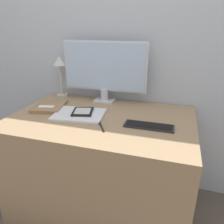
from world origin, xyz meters
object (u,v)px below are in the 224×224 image
object	(u,v)px
notebook	(49,106)
pen	(101,126)
monitor	(104,69)
keyboard	(149,126)
desk_lamp	(60,68)
laptop	(79,114)
ereader	(83,111)

from	to	relation	value
notebook	pen	distance (m)	0.50
monitor	keyboard	world-z (taller)	monitor
pen	desk_lamp	bearing A→B (deg)	137.85
laptop	desk_lamp	bearing A→B (deg)	132.33
monitor	desk_lamp	world-z (taller)	monitor
desk_lamp	ereader	bearing A→B (deg)	-44.18
ereader	notebook	world-z (taller)	ereader
desk_lamp	pen	distance (m)	0.72
laptop	ereader	size ratio (longest dim) A/B	1.88
laptop	notebook	world-z (taller)	notebook
keyboard	laptop	bearing A→B (deg)	175.27
laptop	pen	size ratio (longest dim) A/B	2.61
pen	keyboard	bearing A→B (deg)	16.68
desk_lamp	notebook	world-z (taller)	desk_lamp
keyboard	ereader	xyz separation A→B (m)	(-0.45, 0.06, 0.01)
notebook	pen	xyz separation A→B (m)	(0.47, -0.19, -0.01)
monitor	laptop	world-z (taller)	monitor
desk_lamp	notebook	bearing A→B (deg)	-80.87
pen	ereader	bearing A→B (deg)	141.82
keyboard	laptop	world-z (taller)	laptop
monitor	keyboard	distance (m)	0.60
ereader	desk_lamp	xyz separation A→B (m)	(-0.33, 0.32, 0.22)
laptop	desk_lamp	size ratio (longest dim) A/B	1.06
laptop	notebook	size ratio (longest dim) A/B	1.21
keyboard	laptop	distance (m)	0.47
laptop	pen	xyz separation A→B (m)	(0.20, -0.12, -0.00)
keyboard	laptop	xyz separation A→B (m)	(-0.46, 0.04, 0.00)
monitor	ereader	distance (m)	0.39
ereader	notebook	size ratio (longest dim) A/B	0.64
desk_lamp	pen	size ratio (longest dim) A/B	2.47
laptop	desk_lamp	world-z (taller)	desk_lamp
keyboard	laptop	size ratio (longest dim) A/B	0.83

